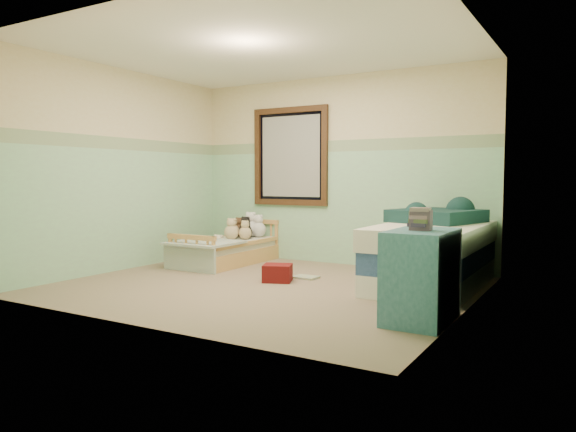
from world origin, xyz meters
The scene contains 32 objects.
floor centered at (0.00, 0.00, -0.01)m, with size 4.20×3.60×0.02m, color #6F604E.
ceiling centered at (0.00, 0.00, 2.51)m, with size 4.20×3.60×0.02m, color white.
wall_back centered at (0.00, 1.80, 1.25)m, with size 4.20×0.04×2.50m, color beige.
wall_front centered at (0.00, -1.80, 1.25)m, with size 4.20×0.04×2.50m, color beige.
wall_left centered at (-2.10, 0.00, 1.25)m, with size 0.04×3.60×2.50m, color beige.
wall_right centered at (2.10, 0.00, 1.25)m, with size 0.04×3.60×2.50m, color beige.
wainscot_mint centered at (0.00, 1.79, 0.75)m, with size 4.20×0.01×1.50m, color #8DBB9B.
border_strip centered at (0.00, 1.79, 1.57)m, with size 4.20×0.01×0.15m, color #567D5A.
window_frame centered at (-0.70, 1.76, 1.45)m, with size 1.16×0.06×1.36m, color black.
window_blinds centered at (-0.70, 1.77, 1.45)m, with size 0.92×0.01×1.12m, color #AEAEAC.
toddler_bed_frame centered at (-1.27, 1.05, 0.10)m, with size 0.75×1.50×0.19m, color #BD7949.
toddler_mattress centered at (-1.27, 1.05, 0.25)m, with size 0.69×1.43×0.12m, color silver.
patchwork_quilt centered at (-1.27, 0.58, 0.33)m, with size 0.81×0.75×0.03m, color #78A3C7.
plush_bed_brown centered at (-1.42, 1.55, 0.40)m, with size 0.18×0.18×0.18m, color brown.
plush_bed_white centered at (-1.22, 1.55, 0.43)m, with size 0.24×0.24×0.24m, color silver.
plush_bed_tan centered at (-1.37, 1.33, 0.40)m, with size 0.18×0.18×0.18m, color tan.
plush_bed_dark centered at (-1.14, 1.33, 0.40)m, with size 0.17×0.17×0.17m, color black.
plush_floor_cream centered at (-1.56, 1.23, 0.12)m, with size 0.24×0.24×0.24m, color #F3E6CE.
plush_floor_tan centered at (-1.79, 0.90, 0.12)m, with size 0.25×0.25×0.25m, color tan.
twin_bed_frame centered at (1.55, 0.92, 0.11)m, with size 0.96×1.91×0.22m, color white.
twin_boxspring centered at (1.55, 0.92, 0.33)m, with size 0.96×1.91×0.22m, color navy.
twin_mattress centered at (1.55, 0.92, 0.55)m, with size 0.99×1.95×0.22m, color white.
teal_blanket centered at (1.50, 1.22, 0.73)m, with size 0.81×0.86×0.14m, color #102E2B.
dresser centered at (1.86, -0.55, 0.37)m, with size 0.46×0.74×0.74m, color #295F77.
book_stack centered at (1.86, -0.57, 0.82)m, with size 0.16×0.12×0.16m, color brown.
red_pillow centered at (0.00, 0.29, 0.10)m, with size 0.31×0.27×0.19m, color #990B0C.
floor_book centered at (0.18, 0.62, 0.01)m, with size 0.27×0.21×0.02m, color yellow.
extra_plush_0 centered at (-1.24, 1.45, 0.41)m, with size 0.20×0.20×0.20m, color black.
extra_plush_1 centered at (-1.27, 1.52, 0.39)m, with size 0.15×0.15×0.15m, color black.
extra_plush_2 centered at (-1.12, 1.58, 0.42)m, with size 0.22×0.22×0.22m, color silver.
extra_plush_3 centered at (-1.11, 1.25, 0.40)m, with size 0.18×0.18×0.18m, color tan.
extra_plush_4 centered at (-1.26, 1.14, 0.41)m, with size 0.20×0.20×0.20m, color tan.
Camera 1 is at (3.10, -4.76, 1.14)m, focal length 33.64 mm.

